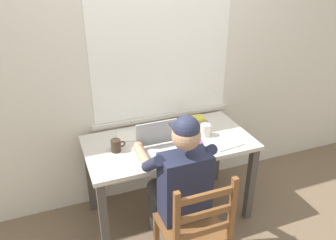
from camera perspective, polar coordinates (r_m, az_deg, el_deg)
The scene contains 13 objects.
ground_plane at distance 3.25m, azimuth 0.13°, elevation -15.05°, with size 8.00×8.00×0.00m, color brown.
back_wall at distance 2.96m, azimuth -2.90°, elevation 9.71°, with size 6.00×0.08×2.60m.
desk at distance 2.86m, azimuth 0.14°, elevation -5.33°, with size 1.36×0.71×0.75m.
seated_person at distance 2.48m, azimuth 1.84°, elevation -9.96°, with size 0.50×0.60×1.24m.
wooden_chair at distance 2.43m, azimuth 4.44°, elevation -17.88°, with size 0.42×0.42×0.93m.
laptop at distance 2.63m, azimuth -1.43°, elevation -4.35°, with size 0.33×0.28×0.23m.
computer_mouse at distance 2.67m, azimuth 4.23°, elevation -4.87°, with size 0.06×0.10×0.03m, color #ADAFB2.
coffee_mug_white at distance 2.87m, azimuth 6.28°, elevation -1.69°, with size 0.12×0.08×0.10m.
coffee_mug_dark at distance 2.67m, azimuth -8.64°, elevation -4.24°, with size 0.11×0.08×0.10m.
book_stack_main at distance 3.04m, azimuth 4.50°, elevation -0.30°, with size 0.21×0.17×0.08m.
paper_pile_near_laptop at distance 2.88m, azimuth -6.39°, elevation -2.66°, with size 0.21×0.18×0.01m, color silver.
paper_pile_back_corner at distance 2.79m, azimuth 9.74°, elevation -3.91°, with size 0.25×0.15×0.01m, color white.
landscape_photo_print at distance 2.79m, azimuth 4.49°, elevation -3.71°, with size 0.13×0.09×0.00m, color #7A4293.
Camera 1 is at (-0.88, -2.26, 2.16)m, focal length 36.57 mm.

